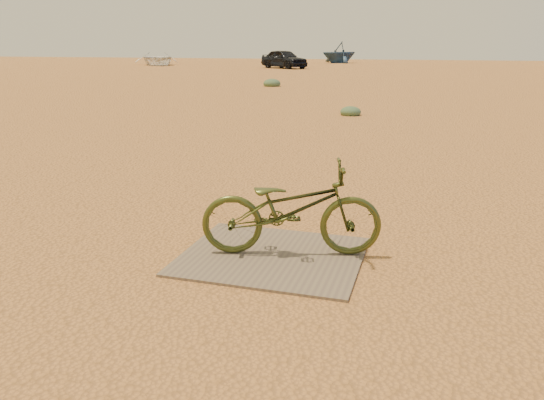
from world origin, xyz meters
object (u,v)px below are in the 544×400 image
(car, at_px, (284,59))
(boat_far_left, at_px, (339,52))
(plywood_board, at_px, (272,256))
(boat_near_left, at_px, (157,59))
(bicycle, at_px, (291,209))

(car, distance_m, boat_far_left, 12.63)
(car, xyz_separation_m, boat_far_left, (1.90, 12.49, 0.30))
(plywood_board, relative_size, boat_near_left, 0.29)
(car, bearing_deg, boat_far_left, 26.09)
(bicycle, distance_m, car, 35.91)
(boat_near_left, bearing_deg, boat_far_left, 3.06)
(bicycle, relative_size, boat_near_left, 0.29)
(bicycle, distance_m, boat_far_left, 47.71)
(boat_near_left, distance_m, boat_far_left, 16.84)
(car, relative_size, boat_far_left, 1.06)
(plywood_board, height_order, boat_near_left, boat_near_left)
(bicycle, bearing_deg, plywood_board, 105.71)
(plywood_board, bearing_deg, boat_near_left, 119.71)
(plywood_board, xyz_separation_m, bicycle, (0.14, 0.08, 0.40))
(car, distance_m, boat_near_left, 12.13)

